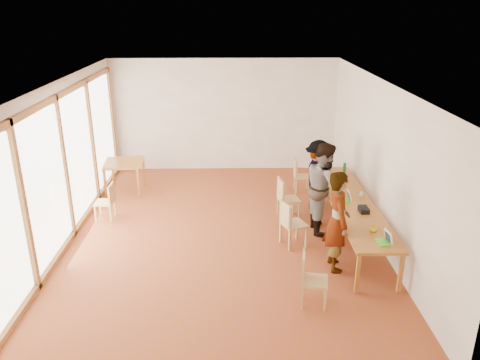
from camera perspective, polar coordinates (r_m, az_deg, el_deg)
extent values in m
plane|color=#964124|center=(9.39, -2.16, -6.64)|extent=(8.00, 8.00, 0.00)
cube|color=white|center=(12.66, -1.95, 7.87)|extent=(6.00, 0.10, 3.00)
cube|color=white|center=(5.18, -3.13, -12.28)|extent=(6.00, 0.10, 3.00)
cube|color=white|center=(9.24, 16.66, 2.08)|extent=(0.10, 8.00, 3.00)
cube|color=white|center=(9.35, -20.75, 1.81)|extent=(0.10, 8.00, 3.00)
cube|color=white|center=(8.44, -2.44, 11.87)|extent=(6.00, 8.00, 0.04)
cube|color=#AF7627|center=(9.27, 13.42, -2.66)|extent=(0.80, 4.00, 0.05)
cube|color=#AF7627|center=(7.69, 14.15, -11.03)|extent=(0.06, 0.06, 0.70)
cube|color=#AF7627|center=(11.09, 9.20, -0.50)|extent=(0.06, 0.06, 0.70)
cube|color=#AF7627|center=(7.90, 19.01, -10.71)|extent=(0.06, 0.06, 0.70)
cube|color=#AF7627|center=(11.23, 12.62, -0.47)|extent=(0.06, 0.06, 0.70)
cube|color=#AF7627|center=(11.59, -13.97, 2.04)|extent=(0.90, 0.90, 0.05)
cube|color=#AF7627|center=(11.45, -16.12, -0.39)|extent=(0.05, 0.05, 0.70)
cube|color=#AF7627|center=(12.15, -15.23, 0.93)|extent=(0.05, 0.05, 0.70)
cube|color=#AF7627|center=(11.27, -12.29, -0.37)|extent=(0.05, 0.05, 0.70)
cube|color=#AF7627|center=(11.99, -11.61, 0.97)|extent=(0.05, 0.05, 0.70)
cube|color=tan|center=(7.29, 9.06, -12.06)|extent=(0.46, 0.46, 0.04)
cube|color=tan|center=(7.17, 7.72, -10.47)|extent=(0.11, 0.39, 0.41)
cube|color=tan|center=(8.89, 6.60, -5.37)|extent=(0.54, 0.54, 0.04)
cube|color=tan|center=(8.71, 5.58, -4.19)|extent=(0.19, 0.40, 0.44)
cube|color=tan|center=(9.94, 5.99, -2.40)|extent=(0.50, 0.50, 0.04)
cube|color=tan|center=(9.80, 4.99, -1.21)|extent=(0.12, 0.42, 0.44)
cube|color=tan|center=(11.44, 7.56, 0.42)|extent=(0.38, 0.38, 0.04)
cube|color=tan|center=(11.34, 6.77, 1.42)|extent=(0.04, 0.37, 0.39)
cube|color=tan|center=(10.28, -16.20, -2.66)|extent=(0.39, 0.39, 0.04)
cube|color=tan|center=(10.15, -15.42, -1.58)|extent=(0.06, 0.37, 0.39)
imported|color=gray|center=(8.06, 11.77, -4.92)|extent=(0.47, 0.67, 1.77)
imported|color=gray|center=(9.39, 10.21, -0.88)|extent=(0.74, 0.92, 1.82)
imported|color=gray|center=(10.40, 9.40, 0.61)|extent=(0.89, 1.15, 1.57)
cube|color=#50D52D|center=(7.83, 17.01, -7.28)|extent=(0.21, 0.27, 0.03)
cube|color=white|center=(7.82, 17.66, -6.61)|extent=(0.11, 0.24, 0.21)
cube|color=#50D52D|center=(9.25, 12.63, -2.40)|extent=(0.18, 0.25, 0.03)
cube|color=white|center=(9.23, 13.20, -1.89)|extent=(0.08, 0.23, 0.20)
cube|color=#50D52D|center=(10.06, 12.06, -0.45)|extent=(0.16, 0.22, 0.02)
cube|color=white|center=(10.04, 12.52, -0.04)|extent=(0.07, 0.20, 0.18)
imported|color=yellow|center=(8.15, 15.97, -5.77)|extent=(0.12, 0.12, 0.09)
cylinder|color=#1B6E22|center=(10.56, 12.61, 1.29)|extent=(0.07, 0.07, 0.28)
cylinder|color=silver|center=(9.52, 14.52, -1.68)|extent=(0.07, 0.07, 0.09)
cylinder|color=white|center=(9.91, 12.17, -0.66)|extent=(0.08, 0.08, 0.06)
cube|color=#D84D78|center=(9.30, 12.95, -2.34)|extent=(0.05, 0.10, 0.01)
cube|color=black|center=(8.84, 14.85, -3.50)|extent=(0.16, 0.26, 0.09)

